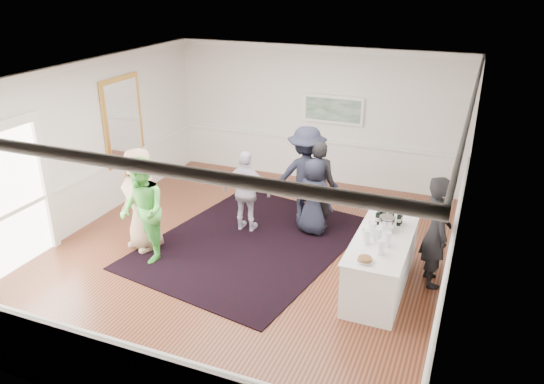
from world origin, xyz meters
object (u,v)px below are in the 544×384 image
at_px(guest_green, 143,211).
at_px(guest_lilac, 247,192).
at_px(guest_dark_a, 306,177).
at_px(guest_tan, 141,199).
at_px(nut_bowl, 365,260).
at_px(serving_table, 381,262).
at_px(ice_bucket, 387,224).
at_px(bartender, 436,232).
at_px(guest_dark_b, 318,185).
at_px(guest_navy, 314,196).

xyz_separation_m(guest_green, guest_lilac, (1.18, 1.70, -0.12)).
bearing_deg(guest_dark_a, guest_tan, 22.75).
xyz_separation_m(guest_tan, guest_green, (0.28, -0.36, -0.02)).
xyz_separation_m(guest_lilac, nut_bowl, (2.74, -1.94, 0.14)).
height_order(guest_green, guest_dark_a, guest_dark_a).
distance_m(guest_tan, guest_dark_a, 3.18).
xyz_separation_m(serving_table, ice_bucket, (0.01, 0.21, 0.57)).
bearing_deg(bartender, guest_dark_b, 43.69).
relative_size(guest_dark_a, nut_bowl, 8.62).
bearing_deg(guest_lilac, guest_tan, 40.25).
xyz_separation_m(guest_dark_a, nut_bowl, (1.78, -2.65, -0.06)).
relative_size(guest_tan, ice_bucket, 7.36).
distance_m(guest_tan, guest_lilac, 1.99).
bearing_deg(guest_lilac, guest_dark_a, -145.80).
bearing_deg(guest_dark_a, guest_green, 30.84).
relative_size(serving_table, guest_green, 1.21).
height_order(guest_tan, guest_lilac, guest_tan).
bearing_deg(guest_tan, nut_bowl, 13.72).
bearing_deg(bartender, nut_bowl, 128.78).
relative_size(serving_table, ice_bucket, 8.66).
height_order(guest_tan, nut_bowl, guest_tan).
bearing_deg(guest_green, nut_bowl, 34.66).
relative_size(guest_dark_a, guest_dark_b, 1.11).
bearing_deg(guest_lilac, guest_navy, -165.15).
distance_m(guest_green, guest_dark_b, 3.35).
height_order(guest_tan, guest_navy, guest_tan).
relative_size(guest_dark_a, ice_bucket, 7.76).
height_order(guest_tan, guest_dark_a, guest_dark_a).
bearing_deg(guest_navy, nut_bowl, 133.59).
bearing_deg(bartender, guest_dark_a, 44.40).
height_order(bartender, guest_tan, guest_tan).
bearing_deg(nut_bowl, guest_tan, 171.96).
distance_m(guest_green, nut_bowl, 3.93).
height_order(guest_green, nut_bowl, guest_green).
bearing_deg(guest_green, guest_tan, 165.51).
height_order(bartender, guest_dark_a, guest_dark_a).
distance_m(guest_lilac, guest_dark_b, 1.38).
xyz_separation_m(guest_tan, ice_bucket, (4.30, 0.51, 0.07)).
height_order(bartender, nut_bowl, bartender).
bearing_deg(serving_table, guest_dark_b, 133.97).
bearing_deg(nut_bowl, guest_green, 176.61).
xyz_separation_m(ice_bucket, nut_bowl, (-0.10, -1.10, -0.08)).
distance_m(bartender, guest_navy, 2.55).
height_order(guest_dark_a, nut_bowl, guest_dark_a).
height_order(guest_green, ice_bucket, guest_green).
height_order(guest_green, guest_lilac, guest_green).
height_order(guest_green, guest_dark_b, guest_green).
xyz_separation_m(serving_table, nut_bowl, (-0.09, -0.89, 0.49)).
bearing_deg(nut_bowl, guest_lilac, 144.74).
relative_size(serving_table, bartender, 1.21).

